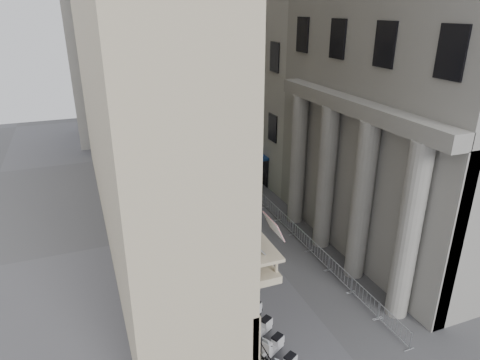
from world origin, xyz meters
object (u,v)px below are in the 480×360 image
object	(u,v)px
security_tent	(211,194)
info_kiosk	(190,200)
pedestrian_a	(205,159)
pedestrian_b	(206,173)
street_lamp	(169,136)

from	to	relation	value
security_tent	info_kiosk	distance (m)	3.19
pedestrian_a	pedestrian_b	size ratio (longest dim) A/B	1.24
pedestrian_b	street_lamp	bearing A→B (deg)	46.69
pedestrian_a	pedestrian_b	bearing A→B (deg)	97.99
info_kiosk	pedestrian_a	size ratio (longest dim) A/B	0.95
security_tent	info_kiosk	world-z (taller)	security_tent
security_tent	street_lamp	xyz separation A→B (m)	(-1.38, 7.90, 2.60)
pedestrian_a	pedestrian_b	world-z (taller)	pedestrian_a
street_lamp	pedestrian_a	distance (m)	7.33
pedestrian_b	pedestrian_a	bearing A→B (deg)	-71.14
info_kiosk	pedestrian_a	world-z (taller)	pedestrian_a
security_tent	pedestrian_a	size ratio (longest dim) A/B	1.81
street_lamp	pedestrian_b	world-z (taller)	street_lamp
pedestrian_a	security_tent	bearing A→B (deg)	99.81
security_tent	info_kiosk	size ratio (longest dim) A/B	1.91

